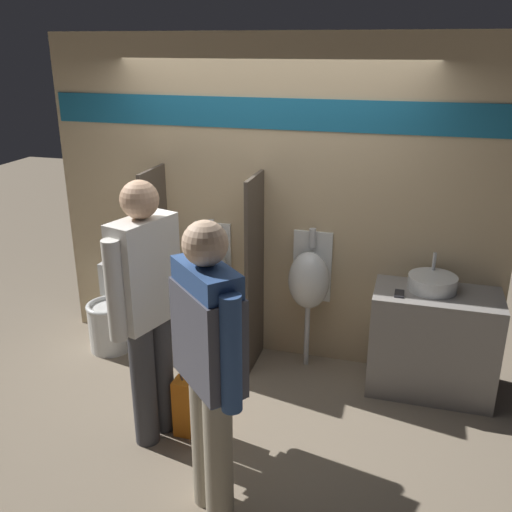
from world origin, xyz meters
TOP-DOWN VIEW (x-y plane):
  - ground_plane at (0.00, 0.00)m, footprint 16.00×16.00m
  - display_wall at (0.00, 0.60)m, footprint 3.83×0.07m
  - sink_counter at (1.39, 0.31)m, footprint 0.95×0.52m
  - sink_basin at (1.34, 0.36)m, footprint 0.37×0.37m
  - cell_phone at (1.11, 0.21)m, footprint 0.07×0.14m
  - divider_near_counter at (-0.94, 0.33)m, footprint 0.03×0.47m
  - divider_mid at (-0.06, 0.33)m, footprint 0.03×0.47m
  - urinal_near_counter at (-0.50, 0.43)m, footprint 0.34×0.29m
  - urinal_far at (0.38, 0.43)m, footprint 0.34×0.29m
  - toilet at (-1.38, 0.27)m, footprint 0.39×0.55m
  - person_in_vest at (0.17, -1.34)m, footprint 0.50×0.50m
  - person_with_lanyard at (-0.46, -0.80)m, footprint 0.33×0.62m
  - shopping_bag at (-0.21, -0.73)m, footprint 0.25×0.14m

SIDE VIEW (x-z plane):
  - ground_plane at x=0.00m, z-range 0.00..0.00m
  - shopping_bag at x=-0.21m, z-range -0.06..0.50m
  - toilet at x=-1.38m, z-range -0.13..0.74m
  - sink_counter at x=1.39m, z-range 0.00..0.84m
  - urinal_near_counter at x=-0.50m, z-range 0.19..1.38m
  - urinal_far at x=0.38m, z-range 0.19..1.38m
  - divider_near_counter at x=-0.94m, z-range 0.00..1.65m
  - divider_mid at x=-0.06m, z-range 0.00..1.65m
  - cell_phone at x=1.11m, z-range 0.84..0.85m
  - sink_basin at x=1.34m, z-range 0.77..1.03m
  - person_with_lanyard at x=-0.46m, z-range 0.10..1.93m
  - person_in_vest at x=0.17m, z-range 0.14..1.94m
  - display_wall at x=0.00m, z-range 0.01..2.71m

